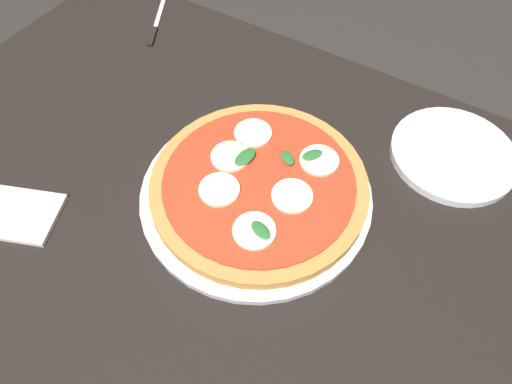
{
  "coord_description": "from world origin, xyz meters",
  "views": [
    {
      "loc": [
        -0.17,
        0.29,
        1.35
      ],
      "look_at": [
        0.04,
        -0.06,
        0.77
      ],
      "focal_mm": 31.67,
      "sensor_mm": 36.0,
      "label": 1
    }
  ],
  "objects_px": {
    "dining_table": "(259,267)",
    "pizza": "(259,184)",
    "plate_white": "(453,154)",
    "napkin": "(16,214)",
    "knife": "(155,28)",
    "serving_tray": "(256,193)"
  },
  "relations": [
    {
      "from": "dining_table",
      "to": "pizza",
      "type": "relative_size",
      "value": 4.1
    },
    {
      "from": "dining_table",
      "to": "napkin",
      "type": "relative_size",
      "value": 10.58
    },
    {
      "from": "pizza",
      "to": "plate_white",
      "type": "distance_m",
      "value": 0.33
    },
    {
      "from": "dining_table",
      "to": "serving_tray",
      "type": "relative_size",
      "value": 3.83
    },
    {
      "from": "dining_table",
      "to": "pizza",
      "type": "xyz_separation_m",
      "value": [
        0.04,
        -0.07,
        0.13
      ]
    },
    {
      "from": "dining_table",
      "to": "plate_white",
      "type": "bearing_deg",
      "value": -123.57
    },
    {
      "from": "dining_table",
      "to": "plate_white",
      "type": "distance_m",
      "value": 0.37
    },
    {
      "from": "dining_table",
      "to": "pizza",
      "type": "bearing_deg",
      "value": -58.09
    },
    {
      "from": "pizza",
      "to": "knife",
      "type": "relative_size",
      "value": 2.25
    },
    {
      "from": "pizza",
      "to": "knife",
      "type": "bearing_deg",
      "value": -31.41
    },
    {
      "from": "serving_tray",
      "to": "dining_table",
      "type": "bearing_deg",
      "value": 125.78
    },
    {
      "from": "napkin",
      "to": "knife",
      "type": "height_order",
      "value": "napkin"
    },
    {
      "from": "plate_white",
      "to": "napkin",
      "type": "height_order",
      "value": "plate_white"
    },
    {
      "from": "plate_white",
      "to": "napkin",
      "type": "bearing_deg",
      "value": 40.83
    },
    {
      "from": "plate_white",
      "to": "napkin",
      "type": "distance_m",
      "value": 0.7
    },
    {
      "from": "dining_table",
      "to": "plate_white",
      "type": "relative_size",
      "value": 6.68
    },
    {
      "from": "serving_tray",
      "to": "pizza",
      "type": "height_order",
      "value": "pizza"
    },
    {
      "from": "napkin",
      "to": "plate_white",
      "type": "bearing_deg",
      "value": -139.17
    },
    {
      "from": "dining_table",
      "to": "napkin",
      "type": "xyz_separation_m",
      "value": [
        0.34,
        0.16,
        0.11
      ]
    },
    {
      "from": "dining_table",
      "to": "knife",
      "type": "bearing_deg",
      "value": -35.02
    },
    {
      "from": "napkin",
      "to": "dining_table",
      "type": "bearing_deg",
      "value": -154.03
    },
    {
      "from": "dining_table",
      "to": "knife",
      "type": "height_order",
      "value": "knife"
    }
  ]
}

